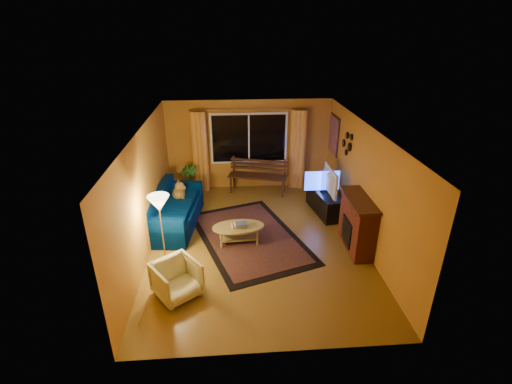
{
  "coord_description": "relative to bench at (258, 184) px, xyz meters",
  "views": [
    {
      "loc": [
        -0.53,
        -6.89,
        4.38
      ],
      "look_at": [
        0.0,
        0.3,
        1.05
      ],
      "focal_mm": 26.0,
      "sensor_mm": 36.0,
      "label": 1
    }
  ],
  "objects": [
    {
      "name": "curtain_right",
      "position": [
        1.14,
        0.32,
        0.88
      ],
      "size": [
        0.36,
        0.36,
        2.24
      ],
      "primitive_type": "cylinder",
      "color": "gold",
      "rests_on": "ground"
    },
    {
      "name": "television",
      "position": [
        1.56,
        -1.32,
        0.62
      ],
      "size": [
        0.14,
        1.07,
        0.61
      ],
      "primitive_type": "imported",
      "rotation": [
        0.0,
        0.0,
        1.57
      ],
      "color": "black",
      "rests_on": "tv_console"
    },
    {
      "name": "curtain_left",
      "position": [
        -1.56,
        0.32,
        0.88
      ],
      "size": [
        0.36,
        0.36,
        2.24
      ],
      "primitive_type": "cylinder",
      "color": "gold",
      "rests_on": "ground"
    },
    {
      "name": "ceiling",
      "position": [
        -0.21,
        -2.56,
        2.27
      ],
      "size": [
        4.5,
        6.0,
        0.02
      ],
      "primitive_type": "cube",
      "color": "white",
      "rests_on": "ground"
    },
    {
      "name": "rug",
      "position": [
        -0.38,
        -2.38,
        -0.23
      ],
      "size": [
        2.89,
        3.62,
        0.02
      ],
      "primitive_type": "cube",
      "rotation": [
        0.0,
        0.0,
        0.32
      ],
      "color": "#5E2A03",
      "rests_on": "ground"
    },
    {
      "name": "floor_lamp",
      "position": [
        -2.07,
        -3.3,
        0.52
      ],
      "size": [
        0.32,
        0.32,
        1.52
      ],
      "primitive_type": "cylinder",
      "rotation": [
        0.0,
        0.0,
        0.3
      ],
      "color": "#BF8C3F",
      "rests_on": "ground"
    },
    {
      "name": "coffee_table",
      "position": [
        -0.62,
        -2.56,
        -0.04
      ],
      "size": [
        1.19,
        1.19,
        0.4
      ],
      "primitive_type": "cylinder",
      "rotation": [
        0.0,
        0.0,
        0.07
      ],
      "color": "#9A8D57",
      "rests_on": "ground"
    },
    {
      "name": "tv_console",
      "position": [
        1.56,
        -1.32,
        0.04
      ],
      "size": [
        0.66,
        1.39,
        0.55
      ],
      "primitive_type": "cube",
      "rotation": [
        0.0,
        0.0,
        0.17
      ],
      "color": "black",
      "rests_on": "ground"
    },
    {
      "name": "painting",
      "position": [
        2.01,
        -0.11,
        1.41
      ],
      "size": [
        0.04,
        0.76,
        0.96
      ],
      "primitive_type": "cube",
      "color": "#D95019",
      "rests_on": "wall_right"
    },
    {
      "name": "potted_plant",
      "position": [
        -1.87,
        -0.11,
        0.2
      ],
      "size": [
        0.65,
        0.65,
        0.88
      ],
      "primitive_type": "imported",
      "rotation": [
        0.0,
        0.0,
        -0.44
      ],
      "color": "#235B1E",
      "rests_on": "ground"
    },
    {
      "name": "wall_right",
      "position": [
        2.05,
        -2.56,
        1.01
      ],
      "size": [
        0.02,
        6.0,
        2.5
      ],
      "primitive_type": "cube",
      "color": "#C0802A",
      "rests_on": "ground"
    },
    {
      "name": "dog",
      "position": [
        -2.01,
        -1.23,
        0.44
      ],
      "size": [
        0.42,
        0.52,
        0.5
      ],
      "primitive_type": null,
      "rotation": [
        0.0,
        0.0,
        0.19
      ],
      "color": "olive",
      "rests_on": "sofa"
    },
    {
      "name": "wall_back",
      "position": [
        -0.21,
        0.45,
        1.01
      ],
      "size": [
        4.5,
        0.02,
        2.5
      ],
      "primitive_type": "cube",
      "color": "#C0802A",
      "rests_on": "ground"
    },
    {
      "name": "sofa",
      "position": [
        -2.06,
        -1.71,
        0.19
      ],
      "size": [
        1.17,
        2.24,
        0.87
      ],
      "primitive_type": "cube",
      "rotation": [
        0.0,
        0.0,
        -0.12
      ],
      "color": "#001847",
      "rests_on": "ground"
    },
    {
      "name": "window",
      "position": [
        -0.21,
        0.39,
        1.21
      ],
      "size": [
        2.0,
        0.02,
        1.3
      ],
      "primitive_type": "cube",
      "color": "black",
      "rests_on": "wall_back"
    },
    {
      "name": "bench",
      "position": [
        0.0,
        0.0,
        0.0
      ],
      "size": [
        1.68,
        0.88,
        0.48
      ],
      "primitive_type": "cube",
      "rotation": [
        0.0,
        0.0,
        -0.27
      ],
      "color": "black",
      "rests_on": "ground"
    },
    {
      "name": "armchair",
      "position": [
        -1.73,
        -4.19,
        0.12
      ],
      "size": [
        0.96,
        0.95,
        0.72
      ],
      "primitive_type": "imported",
      "rotation": [
        0.0,
        0.0,
        0.64
      ],
      "color": "beige",
      "rests_on": "ground"
    },
    {
      "name": "floor",
      "position": [
        -0.21,
        -2.56,
        -0.25
      ],
      "size": [
        4.5,
        6.0,
        0.02
      ],
      "primitive_type": "cube",
      "color": "brown",
      "rests_on": "ground"
    },
    {
      "name": "wall_left",
      "position": [
        -2.47,
        -2.56,
        1.01
      ],
      "size": [
        0.02,
        6.0,
        2.5
      ],
      "primitive_type": "cube",
      "color": "#C0802A",
      "rests_on": "ground"
    },
    {
      "name": "curtain_rod",
      "position": [
        -0.21,
        0.34,
        2.01
      ],
      "size": [
        3.2,
        0.03,
        0.03
      ],
      "primitive_type": "cylinder",
      "rotation": [
        0.0,
        1.57,
        0.0
      ],
      "color": "#BF8C3F",
      "rests_on": "wall_back"
    },
    {
      "name": "fireplace",
      "position": [
        1.84,
        -2.96,
        0.31
      ],
      "size": [
        0.4,
        1.2,
        1.1
      ],
      "primitive_type": "cube",
      "color": "maroon",
      "rests_on": "ground"
    },
    {
      "name": "mirror_cluster",
      "position": [
        2.0,
        -1.26,
        1.56
      ],
      "size": [
        0.06,
        0.6,
        0.56
      ],
      "primitive_type": null,
      "color": "black",
      "rests_on": "wall_right"
    }
  ]
}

